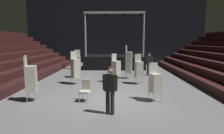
{
  "coord_description": "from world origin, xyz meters",
  "views": [
    {
      "loc": [
        0.23,
        -8.23,
        2.64
      ],
      "look_at": [
        -0.0,
        0.68,
        1.4
      ],
      "focal_mm": 29.29,
      "sensor_mm": 36.0,
      "label": 1
    }
  ],
  "objects_px": {
    "chair_stack_front_right": "(129,62)",
    "chair_stack_mid_left": "(31,79)",
    "chair_stack_front_left": "(116,68)",
    "crew_worker_near_stage": "(149,63)",
    "man_with_tie": "(110,87)",
    "loose_chair_near_man": "(85,89)",
    "chair_stack_mid_centre": "(139,69)",
    "chair_stack_rear_left": "(155,82)",
    "chair_stack_mid_right": "(75,68)",
    "chair_stack_rear_right": "(77,64)",
    "stage_riser": "(114,61)"
  },
  "relations": [
    {
      "from": "chair_stack_front_right",
      "to": "chair_stack_mid_left",
      "type": "bearing_deg",
      "value": -31.73
    },
    {
      "from": "chair_stack_front_left",
      "to": "crew_worker_near_stage",
      "type": "distance_m",
      "value": 3.7
    },
    {
      "from": "man_with_tie",
      "to": "loose_chair_near_man",
      "type": "relative_size",
      "value": 1.87
    },
    {
      "from": "chair_stack_front_right",
      "to": "chair_stack_mid_centre",
      "type": "xyz_separation_m",
      "value": [
        0.52,
        -1.71,
        -0.25
      ]
    },
    {
      "from": "man_with_tie",
      "to": "chair_stack_rear_left",
      "type": "xyz_separation_m",
      "value": [
        1.95,
        1.56,
        -0.15
      ]
    },
    {
      "from": "chair_stack_front_left",
      "to": "loose_chair_near_man",
      "type": "distance_m",
      "value": 3.97
    },
    {
      "from": "chair_stack_mid_right",
      "to": "chair_stack_rear_right",
      "type": "relative_size",
      "value": 1.0
    },
    {
      "from": "chair_stack_front_right",
      "to": "loose_chair_near_man",
      "type": "height_order",
      "value": "chair_stack_front_right"
    },
    {
      "from": "loose_chair_near_man",
      "to": "stage_riser",
      "type": "bearing_deg",
      "value": -87.07
    },
    {
      "from": "chair_stack_front_left",
      "to": "chair_stack_front_right",
      "type": "xyz_separation_m",
      "value": [
        0.9,
        1.39,
        0.25
      ]
    },
    {
      "from": "man_with_tie",
      "to": "chair_stack_mid_right",
      "type": "bearing_deg",
      "value": -47.56
    },
    {
      "from": "chair_stack_mid_centre",
      "to": "chair_stack_mid_left",
      "type": "bearing_deg",
      "value": 21.72
    },
    {
      "from": "chair_stack_mid_right",
      "to": "crew_worker_near_stage",
      "type": "distance_m",
      "value": 5.97
    },
    {
      "from": "man_with_tie",
      "to": "chair_stack_rear_right",
      "type": "height_order",
      "value": "chair_stack_rear_right"
    },
    {
      "from": "chair_stack_front_left",
      "to": "chair_stack_front_right",
      "type": "bearing_deg",
      "value": -169.53
    },
    {
      "from": "stage_riser",
      "to": "chair_stack_mid_right",
      "type": "relative_size",
      "value": 2.83
    },
    {
      "from": "chair_stack_rear_right",
      "to": "crew_worker_near_stage",
      "type": "height_order",
      "value": "chair_stack_rear_right"
    },
    {
      "from": "stage_riser",
      "to": "chair_stack_front_right",
      "type": "height_order",
      "value": "stage_riser"
    },
    {
      "from": "stage_riser",
      "to": "chair_stack_mid_left",
      "type": "relative_size",
      "value": 2.83
    },
    {
      "from": "man_with_tie",
      "to": "chair_stack_front_left",
      "type": "relative_size",
      "value": 0.94
    },
    {
      "from": "chair_stack_rear_right",
      "to": "chair_stack_front_right",
      "type": "bearing_deg",
      "value": 169.93
    },
    {
      "from": "stage_riser",
      "to": "chair_stack_mid_right",
      "type": "height_order",
      "value": "stage_riser"
    },
    {
      "from": "chair_stack_rear_left",
      "to": "crew_worker_near_stage",
      "type": "height_order",
      "value": "crew_worker_near_stage"
    },
    {
      "from": "chair_stack_mid_centre",
      "to": "crew_worker_near_stage",
      "type": "relative_size",
      "value": 1.08
    },
    {
      "from": "stage_riser",
      "to": "chair_stack_mid_right",
      "type": "distance_m",
      "value": 7.51
    },
    {
      "from": "chair_stack_rear_right",
      "to": "crew_worker_near_stage",
      "type": "xyz_separation_m",
      "value": [
        5.41,
        1.07,
        -0.04
      ]
    },
    {
      "from": "stage_riser",
      "to": "chair_stack_front_right",
      "type": "xyz_separation_m",
      "value": [
        1.09,
        -5.28,
        0.5
      ]
    },
    {
      "from": "chair_stack_front_left",
      "to": "crew_worker_near_stage",
      "type": "xyz_separation_m",
      "value": [
        2.57,
        2.66,
        0.04
      ]
    },
    {
      "from": "chair_stack_front_left",
      "to": "chair_stack_rear_left",
      "type": "relative_size",
      "value": 1.1
    },
    {
      "from": "chair_stack_rear_right",
      "to": "loose_chair_near_man",
      "type": "height_order",
      "value": "chair_stack_rear_right"
    },
    {
      "from": "man_with_tie",
      "to": "chair_stack_front_left",
      "type": "height_order",
      "value": "chair_stack_front_left"
    },
    {
      "from": "stage_riser",
      "to": "chair_stack_front_right",
      "type": "bearing_deg",
      "value": -78.38
    },
    {
      "from": "stage_riser",
      "to": "crew_worker_near_stage",
      "type": "height_order",
      "value": "stage_riser"
    },
    {
      "from": "chair_stack_front_right",
      "to": "crew_worker_near_stage",
      "type": "bearing_deg",
      "value": 137.33
    },
    {
      "from": "chair_stack_mid_left",
      "to": "loose_chair_near_man",
      "type": "bearing_deg",
      "value": 77.65
    },
    {
      "from": "chair_stack_mid_centre",
      "to": "chair_stack_front_left",
      "type": "bearing_deg",
      "value": -24.67
    },
    {
      "from": "chair_stack_front_left",
      "to": "crew_worker_near_stage",
      "type": "height_order",
      "value": "chair_stack_front_left"
    },
    {
      "from": "chair_stack_front_right",
      "to": "crew_worker_near_stage",
      "type": "xyz_separation_m",
      "value": [
        1.67,
        1.27,
        -0.21
      ]
    },
    {
      "from": "chair_stack_front_left",
      "to": "crew_worker_near_stage",
      "type": "bearing_deg",
      "value": 179.44
    },
    {
      "from": "man_with_tie",
      "to": "chair_stack_rear_left",
      "type": "distance_m",
      "value": 2.5
    },
    {
      "from": "chair_stack_mid_right",
      "to": "loose_chair_near_man",
      "type": "bearing_deg",
      "value": 68.74
    },
    {
      "from": "chair_stack_mid_right",
      "to": "loose_chair_near_man",
      "type": "relative_size",
      "value": 2.17
    },
    {
      "from": "crew_worker_near_stage",
      "to": "chair_stack_mid_centre",
      "type": "bearing_deg",
      "value": -100.3
    },
    {
      "from": "chair_stack_rear_right",
      "to": "chair_stack_rear_left",
      "type": "bearing_deg",
      "value": 124.29
    },
    {
      "from": "chair_stack_front_right",
      "to": "chair_stack_rear_right",
      "type": "xyz_separation_m",
      "value": [
        -3.74,
        0.2,
        -0.17
      ]
    },
    {
      "from": "chair_stack_mid_centre",
      "to": "crew_worker_near_stage",
      "type": "xyz_separation_m",
      "value": [
        1.15,
        2.97,
        0.04
      ]
    },
    {
      "from": "man_with_tie",
      "to": "loose_chair_near_man",
      "type": "xyz_separation_m",
      "value": [
        -1.15,
        1.48,
        -0.47
      ]
    },
    {
      "from": "stage_riser",
      "to": "chair_stack_front_left",
      "type": "xyz_separation_m",
      "value": [
        0.18,
        -6.67,
        0.25
      ]
    },
    {
      "from": "crew_worker_near_stage",
      "to": "loose_chair_near_man",
      "type": "distance_m",
      "value": 7.49
    },
    {
      "from": "stage_riser",
      "to": "chair_stack_rear_right",
      "type": "xyz_separation_m",
      "value": [
        -2.65,
        -5.08,
        0.34
      ]
    }
  ]
}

